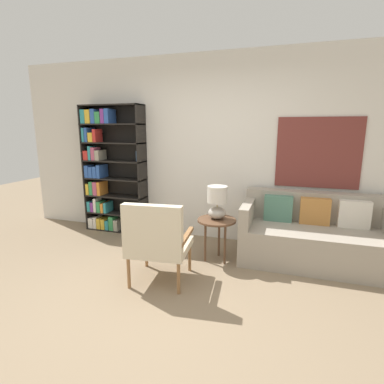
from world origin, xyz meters
The scene contains 7 objects.
ground_plane centered at (0.00, 0.00, 0.00)m, with size 14.00×14.00×0.00m, color #847056.
wall_back centered at (0.03, 2.03, 1.35)m, with size 6.40×0.08×2.70m.
bookshelf centered at (-1.66, 1.85, 0.99)m, with size 1.01×0.30×2.01m.
armchair centered at (-0.15, 0.43, 0.52)m, with size 0.68×0.67×0.92m.
couch centered at (1.48, 1.58, 0.33)m, with size 1.76×0.86×0.84m.
side_table centered at (0.31, 1.21, 0.48)m, with size 0.48×0.48×0.55m.
table_lamp centered at (0.31, 1.24, 0.77)m, with size 0.25×0.25×0.42m.
Camera 1 is at (1.13, -2.28, 1.66)m, focal length 28.00 mm.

